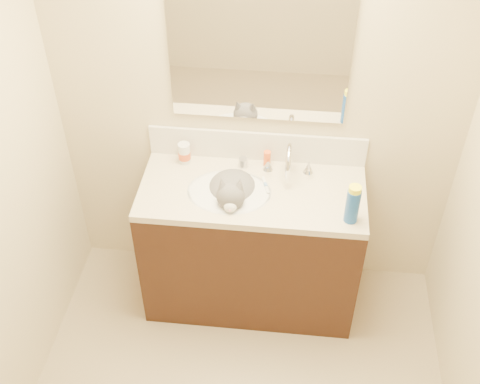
% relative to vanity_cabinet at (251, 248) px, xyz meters
% --- Properties ---
extents(room_shell, '(2.24, 2.54, 2.52)m').
position_rel_vanity_cabinet_xyz_m(room_shell, '(0.00, -0.97, 1.08)').
color(room_shell, '#C7B794').
rests_on(room_shell, ground).
extents(vanity_cabinet, '(1.20, 0.55, 0.82)m').
position_rel_vanity_cabinet_xyz_m(vanity_cabinet, '(0.00, 0.00, 0.00)').
color(vanity_cabinet, black).
rests_on(vanity_cabinet, ground).
extents(counter_slab, '(1.20, 0.55, 0.04)m').
position_rel_vanity_cabinet_xyz_m(counter_slab, '(0.00, 0.00, 0.43)').
color(counter_slab, beige).
rests_on(counter_slab, vanity_cabinet).
extents(basin, '(0.45, 0.36, 0.14)m').
position_rel_vanity_cabinet_xyz_m(basin, '(-0.12, -0.03, 0.38)').
color(basin, silver).
rests_on(basin, vanity_cabinet).
extents(faucet, '(0.28, 0.20, 0.21)m').
position_rel_vanity_cabinet_xyz_m(faucet, '(0.18, 0.14, 0.54)').
color(faucet, silver).
rests_on(faucet, counter_slab).
extents(cat, '(0.34, 0.40, 0.32)m').
position_rel_vanity_cabinet_xyz_m(cat, '(-0.11, -0.01, 0.42)').
color(cat, '#525052').
rests_on(cat, basin).
extents(backsplash, '(1.20, 0.02, 0.18)m').
position_rel_vanity_cabinet_xyz_m(backsplash, '(0.00, 0.26, 0.54)').
color(backsplash, silver).
rests_on(backsplash, counter_slab).
extents(mirror, '(0.90, 0.02, 0.80)m').
position_rel_vanity_cabinet_xyz_m(mirror, '(0.00, 0.26, 1.13)').
color(mirror, white).
rests_on(mirror, room_shell).
extents(pill_bottle, '(0.07, 0.07, 0.12)m').
position_rel_vanity_cabinet_xyz_m(pill_bottle, '(-0.40, 0.19, 0.51)').
color(pill_bottle, silver).
rests_on(pill_bottle, counter_slab).
extents(pill_label, '(0.07, 0.07, 0.04)m').
position_rel_vanity_cabinet_xyz_m(pill_label, '(-0.40, 0.19, 0.50)').
color(pill_label, '#CD4F22').
rests_on(pill_label, pill_bottle).
extents(silver_jar, '(0.06, 0.06, 0.06)m').
position_rel_vanity_cabinet_xyz_m(silver_jar, '(-0.07, 0.19, 0.48)').
color(silver_jar, '#B7B7BC').
rests_on(silver_jar, counter_slab).
extents(amber_bottle, '(0.05, 0.05, 0.10)m').
position_rel_vanity_cabinet_xyz_m(amber_bottle, '(0.06, 0.21, 0.50)').
color(amber_bottle, '#E9561B').
rests_on(amber_bottle, counter_slab).
extents(toothbrush, '(0.05, 0.13, 0.01)m').
position_rel_vanity_cabinet_xyz_m(toothbrush, '(0.07, 0.04, 0.45)').
color(toothbrush, silver).
rests_on(toothbrush, counter_slab).
extents(toothbrush_head, '(0.02, 0.03, 0.01)m').
position_rel_vanity_cabinet_xyz_m(toothbrush_head, '(0.07, 0.04, 0.46)').
color(toothbrush_head, '#5C84C5').
rests_on(toothbrush_head, counter_slab).
extents(spray_can, '(0.09, 0.09, 0.19)m').
position_rel_vanity_cabinet_xyz_m(spray_can, '(0.51, -0.18, 0.54)').
color(spray_can, '#16479E').
rests_on(spray_can, counter_slab).
extents(spray_cap, '(0.08, 0.08, 0.04)m').
position_rel_vanity_cabinet_xyz_m(spray_cap, '(0.51, -0.18, 0.65)').
color(spray_cap, '#FFF51A').
rests_on(spray_cap, spray_can).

